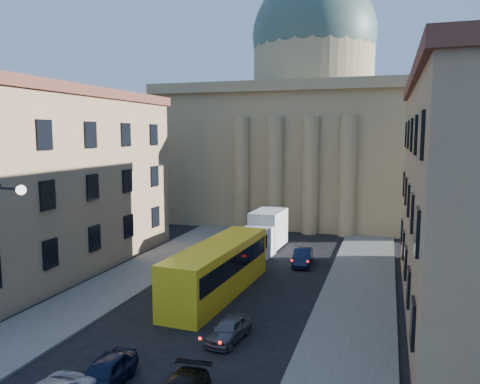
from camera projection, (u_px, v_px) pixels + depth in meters
name	position (u px, v px, depth m)	size (l,w,h in m)	color
sidewalk_left	(98.00, 295.00, 32.06)	(5.00, 60.00, 0.15)	#5A5752
sidewalk_right	(352.00, 326.00, 26.93)	(5.00, 60.00, 0.15)	#5A5752
church	(312.00, 128.00, 63.47)	(68.02, 28.76, 36.60)	#8D7B57
building_left	(33.00, 180.00, 37.50)	(11.60, 26.60, 14.70)	#9C815C
car_left_near	(105.00, 373.00, 20.40)	(1.59, 3.96, 1.35)	black
car_right_far	(229.00, 329.00, 25.14)	(1.45, 3.61, 1.23)	#4D4D52
car_right_distant	(303.00, 257.00, 39.70)	(1.46, 4.18, 1.38)	black
city_bus	(218.00, 267.00, 32.33)	(3.57, 12.69, 3.54)	yellow
box_truck	(265.00, 232.00, 44.61)	(2.97, 6.86, 3.70)	silver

